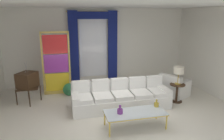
{
  "coord_description": "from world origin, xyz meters",
  "views": [
    {
      "loc": [
        -1.46,
        -5.43,
        2.72
      ],
      "look_at": [
        0.06,
        0.9,
        1.05
      ],
      "focal_mm": 34.32,
      "sensor_mm": 36.0,
      "label": 1
    }
  ],
  "objects_px": {
    "couch_white_long": "(120,97)",
    "bottle_crystal_tall": "(120,111)",
    "coffee_table": "(135,113)",
    "stained_glass_divider": "(56,65)",
    "armchair_white": "(174,88)",
    "table_lamp_brass": "(179,71)",
    "bottle_blue_decanter": "(156,104)",
    "round_side_table": "(177,91)",
    "peacock_figurine": "(69,90)",
    "vintage_tv": "(27,81)"
  },
  "relations": [
    {
      "from": "coffee_table",
      "to": "bottle_blue_decanter",
      "type": "height_order",
      "value": "bottle_blue_decanter"
    },
    {
      "from": "bottle_crystal_tall",
      "to": "peacock_figurine",
      "type": "bearing_deg",
      "value": 113.53
    },
    {
      "from": "couch_white_long",
      "to": "vintage_tv",
      "type": "height_order",
      "value": "vintage_tv"
    },
    {
      "from": "peacock_figurine",
      "to": "vintage_tv",
      "type": "bearing_deg",
      "value": -168.29
    },
    {
      "from": "coffee_table",
      "to": "stained_glass_divider",
      "type": "height_order",
      "value": "stained_glass_divider"
    },
    {
      "from": "couch_white_long",
      "to": "peacock_figurine",
      "type": "xyz_separation_m",
      "value": [
        -1.47,
        1.26,
        -0.09
      ]
    },
    {
      "from": "round_side_table",
      "to": "couch_white_long",
      "type": "bearing_deg",
      "value": 178.6
    },
    {
      "from": "couch_white_long",
      "to": "peacock_figurine",
      "type": "height_order",
      "value": "couch_white_long"
    },
    {
      "from": "couch_white_long",
      "to": "bottle_blue_decanter",
      "type": "distance_m",
      "value": 1.3
    },
    {
      "from": "bottle_crystal_tall",
      "to": "peacock_figurine",
      "type": "relative_size",
      "value": 0.37
    },
    {
      "from": "bottle_crystal_tall",
      "to": "coffee_table",
      "type": "bearing_deg",
      "value": -1.54
    },
    {
      "from": "armchair_white",
      "to": "table_lamp_brass",
      "type": "relative_size",
      "value": 1.94
    },
    {
      "from": "bottle_crystal_tall",
      "to": "couch_white_long",
      "type": "bearing_deg",
      "value": 73.93
    },
    {
      "from": "bottle_blue_decanter",
      "to": "vintage_tv",
      "type": "relative_size",
      "value": 0.15
    },
    {
      "from": "coffee_table",
      "to": "bottle_crystal_tall",
      "type": "relative_size",
      "value": 6.79
    },
    {
      "from": "couch_white_long",
      "to": "armchair_white",
      "type": "height_order",
      "value": "couch_white_long"
    },
    {
      "from": "coffee_table",
      "to": "round_side_table",
      "type": "bearing_deg",
      "value": 33.57
    },
    {
      "from": "peacock_figurine",
      "to": "round_side_table",
      "type": "bearing_deg",
      "value": -21.28
    },
    {
      "from": "bottle_blue_decanter",
      "to": "armchair_white",
      "type": "distance_m",
      "value": 2.04
    },
    {
      "from": "armchair_white",
      "to": "round_side_table",
      "type": "height_order",
      "value": "armchair_white"
    },
    {
      "from": "bottle_blue_decanter",
      "to": "armchair_white",
      "type": "relative_size",
      "value": 0.18
    },
    {
      "from": "armchair_white",
      "to": "stained_glass_divider",
      "type": "bearing_deg",
      "value": 162.87
    },
    {
      "from": "bottle_crystal_tall",
      "to": "table_lamp_brass",
      "type": "bearing_deg",
      "value": 28.58
    },
    {
      "from": "bottle_blue_decanter",
      "to": "vintage_tv",
      "type": "xyz_separation_m",
      "value": [
        -3.42,
        2.09,
        0.25
      ]
    },
    {
      "from": "round_side_table",
      "to": "coffee_table",
      "type": "bearing_deg",
      "value": -146.43
    },
    {
      "from": "coffee_table",
      "to": "armchair_white",
      "type": "bearing_deg",
      "value": 40.23
    },
    {
      "from": "bottle_blue_decanter",
      "to": "stained_glass_divider",
      "type": "distance_m",
      "value": 3.74
    },
    {
      "from": "vintage_tv",
      "to": "stained_glass_divider",
      "type": "bearing_deg",
      "value": 34.3
    },
    {
      "from": "bottle_blue_decanter",
      "to": "bottle_crystal_tall",
      "type": "height_order",
      "value": "bottle_crystal_tall"
    },
    {
      "from": "coffee_table",
      "to": "peacock_figurine",
      "type": "relative_size",
      "value": 2.51
    },
    {
      "from": "bottle_crystal_tall",
      "to": "round_side_table",
      "type": "distance_m",
      "value": 2.56
    },
    {
      "from": "coffee_table",
      "to": "vintage_tv",
      "type": "xyz_separation_m",
      "value": [
        -2.77,
        2.27,
        0.35
      ]
    },
    {
      "from": "bottle_crystal_tall",
      "to": "stained_glass_divider",
      "type": "xyz_separation_m",
      "value": [
        -1.49,
        2.87,
        0.57
      ]
    },
    {
      "from": "couch_white_long",
      "to": "armchair_white",
      "type": "relative_size",
      "value": 2.64
    },
    {
      "from": "coffee_table",
      "to": "armchair_white",
      "type": "distance_m",
      "value": 2.62
    },
    {
      "from": "armchair_white",
      "to": "table_lamp_brass",
      "type": "xyz_separation_m",
      "value": [
        -0.14,
        -0.46,
        0.74
      ]
    },
    {
      "from": "vintage_tv",
      "to": "peacock_figurine",
      "type": "bearing_deg",
      "value": 11.71
    },
    {
      "from": "vintage_tv",
      "to": "armchair_white",
      "type": "bearing_deg",
      "value": -6.94
    },
    {
      "from": "coffee_table",
      "to": "bottle_blue_decanter",
      "type": "xyz_separation_m",
      "value": [
        0.65,
        0.18,
        0.1
      ]
    },
    {
      "from": "peacock_figurine",
      "to": "round_side_table",
      "type": "height_order",
      "value": "round_side_table"
    },
    {
      "from": "armchair_white",
      "to": "table_lamp_brass",
      "type": "distance_m",
      "value": 0.88
    },
    {
      "from": "bottle_crystal_tall",
      "to": "stained_glass_divider",
      "type": "relative_size",
      "value": 0.1
    },
    {
      "from": "vintage_tv",
      "to": "round_side_table",
      "type": "height_order",
      "value": "vintage_tv"
    },
    {
      "from": "couch_white_long",
      "to": "bottle_crystal_tall",
      "type": "relative_size",
      "value": 13.18
    },
    {
      "from": "round_side_table",
      "to": "bottle_crystal_tall",
      "type": "bearing_deg",
      "value": -151.42
    },
    {
      "from": "coffee_table",
      "to": "bottle_crystal_tall",
      "type": "height_order",
      "value": "bottle_crystal_tall"
    },
    {
      "from": "coffee_table",
      "to": "bottle_blue_decanter",
      "type": "distance_m",
      "value": 0.68
    },
    {
      "from": "armchair_white",
      "to": "stained_glass_divider",
      "type": "relative_size",
      "value": 0.5
    },
    {
      "from": "stained_glass_divider",
      "to": "peacock_figurine",
      "type": "height_order",
      "value": "stained_glass_divider"
    },
    {
      "from": "bottle_crystal_tall",
      "to": "round_side_table",
      "type": "xyz_separation_m",
      "value": [
        2.25,
        1.22,
        -0.13
      ]
    }
  ]
}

